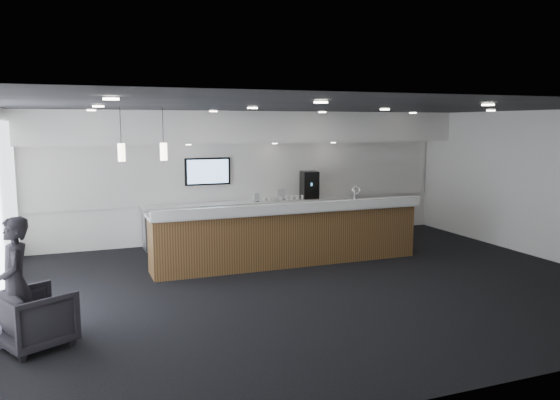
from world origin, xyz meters
name	(u,v)px	position (x,y,z in m)	size (l,w,h in m)	color
ground	(320,284)	(0.00, 0.00, 0.00)	(10.00, 10.00, 0.00)	black
ceiling	(322,107)	(0.00, 0.00, 3.00)	(10.00, 8.00, 0.02)	black
back_wall	(248,176)	(0.00, 4.00, 1.50)	(10.00, 0.02, 3.00)	white
right_wall	(546,185)	(5.00, 0.00, 1.50)	(0.02, 8.00, 3.00)	white
soffit_bulkhead	(254,127)	(0.00, 3.55, 2.65)	(10.00, 0.90, 0.70)	white
alcove_panel	(249,172)	(0.00, 3.97, 1.60)	(9.80, 0.06, 1.40)	white
back_credenza	(253,221)	(0.00, 3.64, 0.48)	(5.06, 0.66, 0.95)	gray
wall_tv	(208,171)	(-1.00, 3.91, 1.65)	(1.05, 0.08, 0.62)	black
pendant_left	(168,153)	(-2.40, 0.80, 2.25)	(0.12, 0.12, 0.30)	#F5E3BF
pendant_right	(124,154)	(-3.10, 0.80, 2.25)	(0.12, 0.12, 0.30)	#F5E3BF
ceiling_can_lights	(322,109)	(0.00, 0.00, 2.97)	(7.00, 5.00, 0.02)	white
service_counter	(288,235)	(0.00, 1.45, 0.57)	(5.38, 0.90, 1.49)	#492C18
coffee_machine	(309,185)	(1.41, 3.63, 1.27)	(0.42, 0.52, 0.65)	black
info_sign_left	(256,197)	(0.03, 3.50, 1.05)	(0.15, 0.02, 0.20)	silver
info_sign_right	(281,194)	(0.66, 3.57, 1.08)	(0.20, 0.02, 0.27)	silver
armchair	(36,318)	(-4.40, -1.17, 0.36)	(0.78, 0.80, 0.73)	black
lounge_guest	(15,284)	(-4.60, -1.15, 0.81)	(0.60, 0.39, 1.63)	black
cup_0	(303,197)	(1.22, 3.57, 1.00)	(0.10, 0.10, 0.09)	white
cup_1	(297,197)	(1.08, 3.57, 1.00)	(0.10, 0.10, 0.09)	white
cup_2	(292,198)	(0.94, 3.57, 1.00)	(0.10, 0.10, 0.09)	white
cup_3	(286,198)	(0.80, 3.57, 1.00)	(0.10, 0.10, 0.09)	white
cup_4	(281,198)	(0.66, 3.57, 1.00)	(0.10, 0.10, 0.09)	white
cup_5	(275,198)	(0.52, 3.57, 1.00)	(0.10, 0.10, 0.09)	white
cup_6	(270,199)	(0.38, 3.57, 1.00)	(0.10, 0.10, 0.09)	white
cup_7	(264,199)	(0.24, 3.57, 1.00)	(0.10, 0.10, 0.09)	white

